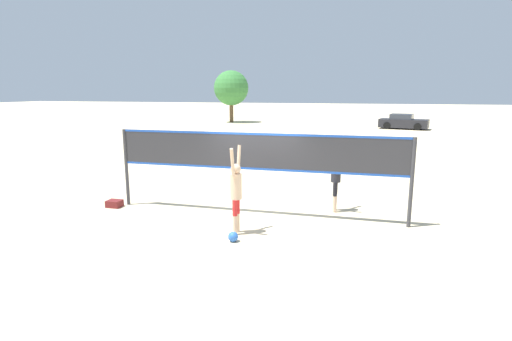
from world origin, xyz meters
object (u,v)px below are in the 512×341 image
(volleyball, at_px, (233,237))
(player_spiker, at_px, (236,188))
(gear_bag, at_px, (114,204))
(tree_left_cluster, at_px, (231,88))
(player_blocker, at_px, (336,173))
(volleyball_net, at_px, (256,156))
(parked_car_near, at_px, (403,122))

(volleyball, bearing_deg, player_spiker, 99.66)
(volleyball, bearing_deg, gear_bag, 157.77)
(volleyball, distance_m, tree_left_cluster, 35.74)
(player_spiker, distance_m, player_blocker, 3.32)
(gear_bag, bearing_deg, volleyball_net, 4.57)
(tree_left_cluster, bearing_deg, gear_bag, -78.02)
(gear_bag, xyz_separation_m, tree_left_cluster, (-6.79, 32.00, 3.59))
(volleyball_net, distance_m, volleyball, 2.63)
(volleyball, bearing_deg, parked_car_near, 77.99)
(volleyball, bearing_deg, player_blocker, 54.93)
(volleyball_net, xyz_separation_m, volleyball, (0.01, -2.12, -1.56))
(player_blocker, xyz_separation_m, gear_bag, (-6.45, -1.25, -1.03))
(gear_bag, bearing_deg, player_spiker, -16.12)
(tree_left_cluster, bearing_deg, volleyball_net, -70.66)
(volleyball, xyz_separation_m, tree_left_cluster, (-11.12, 33.77, 3.57))
(player_spiker, height_order, player_blocker, player_blocker)
(tree_left_cluster, bearing_deg, player_spiker, -71.64)
(parked_car_near, bearing_deg, player_spiker, -89.20)
(volleyball_net, relative_size, player_spiker, 3.82)
(volleyball_net, xyz_separation_m, player_blocker, (2.13, 0.90, -0.54))
(volleyball, xyz_separation_m, gear_bag, (-4.33, 1.77, -0.01))
(player_spiker, height_order, parked_car_near, player_spiker)
(volleyball_net, height_order, tree_left_cluster, tree_left_cluster)
(volleyball, relative_size, tree_left_cluster, 0.04)
(player_blocker, height_order, tree_left_cluster, tree_left_cluster)
(volleyball_net, bearing_deg, player_spiker, -93.16)
(volleyball_net, distance_m, player_spiker, 1.66)
(gear_bag, relative_size, tree_left_cluster, 0.08)
(gear_bag, bearing_deg, parked_car_near, 69.33)
(player_spiker, relative_size, parked_car_near, 0.48)
(volleyball_net, height_order, gear_bag, volleyball_net)
(volleyball_net, bearing_deg, gear_bag, -175.43)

